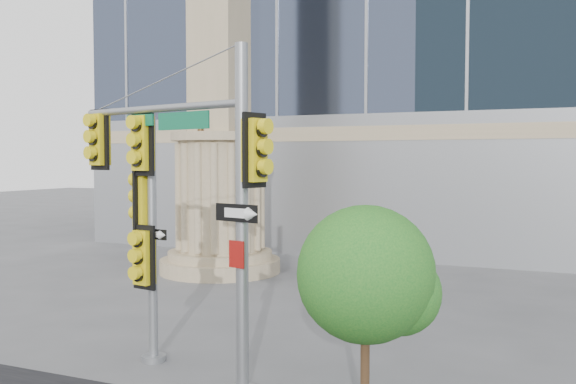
% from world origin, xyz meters
% --- Properties ---
extents(ground, '(120.00, 120.00, 0.00)m').
position_xyz_m(ground, '(0.00, 0.00, 0.00)').
color(ground, '#545456').
rests_on(ground, ground).
extents(monument, '(4.40, 4.40, 16.60)m').
position_xyz_m(monument, '(-6.00, 9.00, 5.52)').
color(monument, tan).
rests_on(monument, ground).
extents(main_signal_pole, '(4.69, 1.53, 6.16)m').
position_xyz_m(main_signal_pole, '(-0.60, -1.24, 3.82)').
color(main_signal_pole, slate).
rests_on(main_signal_pole, ground).
extents(secondary_signal_pole, '(0.90, 0.76, 5.20)m').
position_xyz_m(secondary_signal_pole, '(-2.15, -0.69, 3.06)').
color(secondary_signal_pole, slate).
rests_on(secondary_signal_pole, ground).
extents(street_tree, '(2.22, 2.17, 3.45)m').
position_xyz_m(street_tree, '(2.86, -1.78, 2.27)').
color(street_tree, tan).
rests_on(street_tree, ground).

